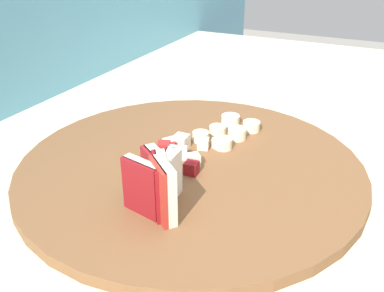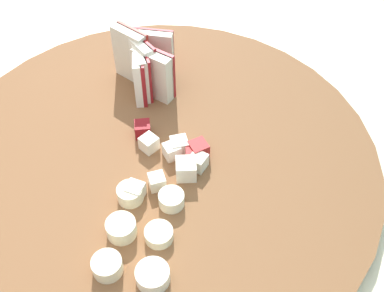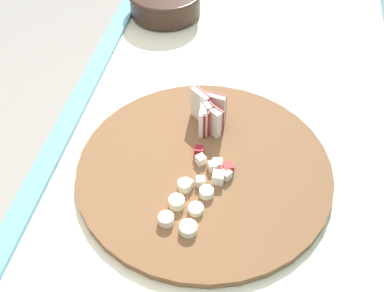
% 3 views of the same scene
% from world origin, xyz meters
% --- Properties ---
extents(tile_backsplash, '(2.40, 0.04, 1.47)m').
position_xyz_m(tile_backsplash, '(0.00, 0.35, 0.74)').
color(tile_backsplash, '#5BA3C1').
rests_on(tile_backsplash, ground).
extents(cutting_board, '(0.45, 0.45, 0.01)m').
position_xyz_m(cutting_board, '(-0.02, -0.03, 0.91)').
color(cutting_board, brown).
rests_on(cutting_board, tiled_countertop).
extents(apple_wedge_fan, '(0.07, 0.07, 0.06)m').
position_xyz_m(apple_wedge_fan, '(-0.12, -0.04, 0.95)').
color(apple_wedge_fan, maroon).
rests_on(apple_wedge_fan, cutting_board).
extents(apple_dice_pile, '(0.10, 0.08, 0.02)m').
position_xyz_m(apple_dice_pile, '(-0.01, -0.01, 0.92)').
color(apple_dice_pile, maroon).
rests_on(apple_dice_pile, cutting_board).
extents(banana_slice_rows, '(0.11, 0.08, 0.02)m').
position_xyz_m(banana_slice_rows, '(0.08, -0.04, 0.92)').
color(banana_slice_rows, beige).
rests_on(banana_slice_rows, cutting_board).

